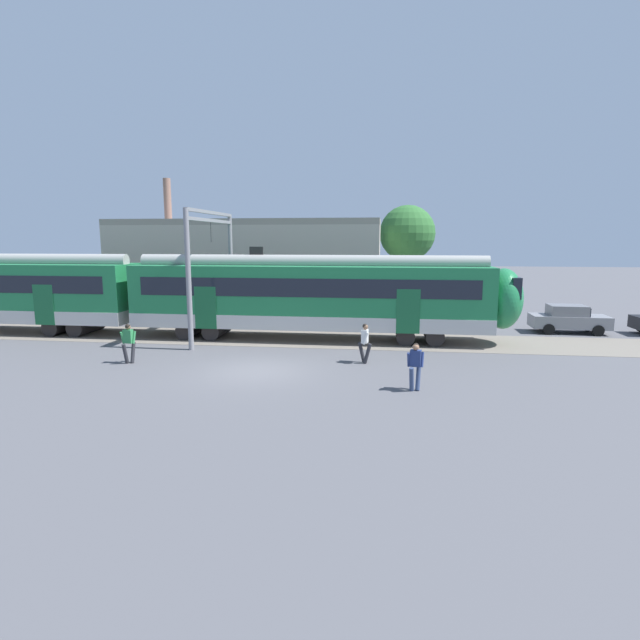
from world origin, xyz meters
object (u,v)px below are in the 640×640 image
at_px(pedestrian_navy, 415,362).
at_px(pedestrian_green, 128,341).
at_px(commuter_train, 151,293).
at_px(parked_car_grey, 569,319).
at_px(pedestrian_white, 365,340).

bearing_deg(pedestrian_navy, pedestrian_green, 168.62).
bearing_deg(commuter_train, pedestrian_navy, -31.72).
bearing_deg(commuter_train, parked_car_grey, 9.07).
distance_m(pedestrian_white, pedestrian_navy, 4.08).
relative_size(pedestrian_green, pedestrian_white, 1.00).
bearing_deg(pedestrian_navy, pedestrian_white, 117.14).
xyz_separation_m(pedestrian_green, pedestrian_white, (9.71, 1.30, 0.00)).
bearing_deg(pedestrian_navy, commuter_train, 148.28).
height_order(pedestrian_green, parked_car_grey, pedestrian_green).
xyz_separation_m(commuter_train, pedestrian_navy, (13.44, -8.31, -1.26)).
relative_size(pedestrian_green, parked_car_grey, 0.41).
distance_m(pedestrian_navy, parked_car_grey, 14.90).
distance_m(commuter_train, pedestrian_green, 6.39).
height_order(commuter_train, pedestrian_green, commuter_train).
bearing_deg(pedestrian_white, parked_car_grey, 37.28).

